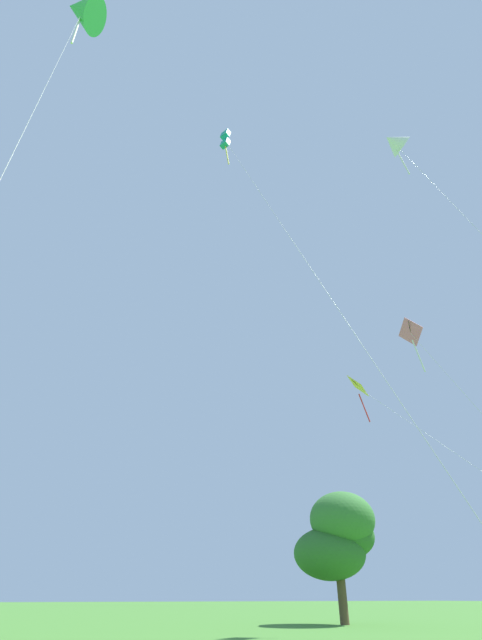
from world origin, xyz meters
The scene contains 6 objects.
kite_pink_low centered at (13.05, 10.41, 11.44)m, with size 3.58×5.56×12.74m.
kite_teal_box centered at (3.49, 11.00, 20.99)m, with size 1.14×10.44×21.95m.
kite_yellow_diamond centered at (14.19, 15.77, 11.05)m, with size 3.68×12.10×12.28m.
kite_white_distant centered at (13.12, 9.07, 23.90)m, with size 1.86×8.89×24.80m.
kite_green_small centered at (-4.11, 8.45, 22.05)m, with size 2.22×8.48×23.04m.
tree_left_oak centered at (17.12, 23.69, 4.72)m, with size 5.14×5.17×7.42m.
Camera 1 is at (-2.52, -3.41, 1.40)m, focal length 26.33 mm.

